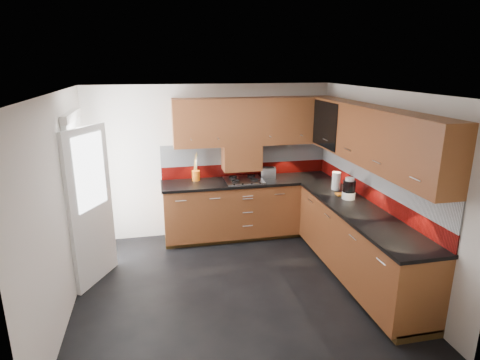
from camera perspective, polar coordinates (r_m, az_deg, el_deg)
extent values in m
cube|color=black|center=(5.20, -0.82, -15.08)|extent=(4.00, 3.80, 0.02)
cube|color=white|center=(4.45, -0.95, 13.07)|extent=(4.00, 3.80, 0.10)
cube|color=silver|center=(6.44, -4.08, 2.77)|extent=(4.00, 0.08, 2.64)
cube|color=silver|center=(3.06, 6.05, -13.18)|extent=(4.00, 0.08, 2.64)
cube|color=silver|center=(4.74, -24.63, -3.72)|extent=(0.08, 3.80, 2.64)
cube|color=silver|center=(5.40, 19.77, -0.84)|extent=(0.08, 3.80, 2.64)
cube|color=#5A2B14|center=(6.43, 1.35, -3.98)|extent=(2.70, 0.60, 0.95)
cube|color=brown|center=(5.40, 16.47, -8.76)|extent=(0.60, 2.60, 0.95)
cube|color=#422D12|center=(6.61, 1.27, -7.35)|extent=(2.70, 0.54, 0.10)
cube|color=#422D12|center=(5.60, 16.40, -12.67)|extent=(0.54, 2.60, 0.10)
cube|color=black|center=(6.27, 1.31, -0.20)|extent=(2.72, 0.62, 0.04)
cube|color=black|center=(5.21, 16.87, -4.42)|extent=(0.62, 2.60, 0.04)
cube|color=maroon|center=(6.52, 0.80, 1.54)|extent=(2.70, 0.02, 0.20)
cube|color=silver|center=(6.46, 0.81, 3.86)|extent=(2.70, 0.02, 0.34)
cube|color=maroon|center=(5.58, 18.10, -1.86)|extent=(0.02, 3.20, 0.20)
cube|color=silver|center=(5.50, 18.35, 0.82)|extent=(0.02, 3.20, 0.34)
cube|color=#5A2B14|center=(6.24, 2.05, 8.36)|extent=(2.50, 0.33, 0.72)
cube|color=brown|center=(5.18, 18.30, 5.91)|extent=(0.33, 2.87, 0.72)
cube|color=silver|center=(6.07, 1.05, 6.13)|extent=(1.80, 0.01, 0.16)
cube|color=silver|center=(5.10, 16.56, 3.50)|extent=(0.01, 2.00, 0.16)
cube|color=#5A2B14|center=(6.30, 0.23, 3.26)|extent=(0.60, 0.33, 0.40)
cube|color=black|center=(6.01, 11.93, 7.71)|extent=(0.01, 0.80, 0.66)
cube|color=#FFD18C|center=(6.14, 14.59, 7.72)|extent=(0.01, 0.76, 0.64)
cube|color=black|center=(6.08, 13.45, 7.90)|extent=(0.29, 0.76, 0.01)
cylinder|color=black|center=(5.84, 14.56, 8.50)|extent=(0.07, 0.07, 0.16)
cylinder|color=black|center=(5.98, 13.92, 8.70)|extent=(0.07, 0.07, 0.16)
cylinder|color=white|center=(6.11, 13.31, 8.90)|extent=(0.07, 0.07, 0.16)
cylinder|color=black|center=(6.24, 12.72, 9.09)|extent=(0.07, 0.07, 0.16)
cube|color=white|center=(5.61, -21.77, -2.33)|extent=(0.06, 0.95, 2.04)
cube|color=white|center=(5.26, -20.40, -3.63)|extent=(0.42, 0.73, 1.98)
cube|color=white|center=(5.13, -20.56, 1.13)|extent=(0.28, 0.50, 0.90)
cube|color=silver|center=(6.24, 0.53, -0.01)|extent=(0.58, 0.50, 0.02)
torus|color=black|center=(6.09, -0.60, -0.18)|extent=(0.13, 0.13, 0.02)
torus|color=black|center=(6.15, 2.13, -0.01)|extent=(0.13, 0.13, 0.02)
torus|color=black|center=(6.31, -1.03, 0.43)|extent=(0.13, 0.13, 0.02)
torus|color=black|center=(6.37, 1.61, 0.58)|extent=(0.13, 0.13, 0.02)
cube|color=black|center=(6.01, 1.03, -0.55)|extent=(0.44, 0.04, 0.02)
cylinder|color=#D26213|center=(6.27, -6.29, 0.63)|extent=(0.12, 0.12, 0.16)
cylinder|color=olive|center=(6.24, -6.29, 2.37)|extent=(0.06, 0.03, 0.31)
cylinder|color=olive|center=(6.24, -6.22, 2.27)|extent=(0.04, 0.05, 0.29)
cylinder|color=olive|center=(6.24, -6.36, 2.47)|extent=(0.06, 0.02, 0.33)
cylinder|color=olive|center=(6.24, -6.17, 2.17)|extent=(0.03, 0.05, 0.27)
cylinder|color=olive|center=(6.24, -6.46, 2.31)|extent=(0.05, 0.04, 0.30)
cube|color=silver|center=(6.41, 4.05, 1.05)|extent=(0.26, 0.19, 0.16)
cube|color=black|center=(6.39, 4.07, 1.79)|extent=(0.18, 0.06, 0.01)
cube|color=black|center=(6.42, 3.98, 1.87)|extent=(0.18, 0.06, 0.01)
cylinder|color=white|center=(5.59, 15.18, -2.11)|extent=(0.18, 0.18, 0.10)
cylinder|color=black|center=(5.56, 15.27, -0.87)|extent=(0.17, 0.17, 0.16)
cylinder|color=white|center=(5.53, 15.35, 0.10)|extent=(0.12, 0.12, 0.04)
cylinder|color=white|center=(5.93, 13.52, -0.13)|extent=(0.16, 0.16, 0.26)
cube|color=orange|center=(5.75, 14.23, -1.98)|extent=(0.15, 0.13, 0.02)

